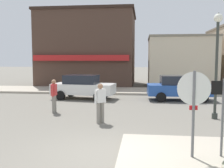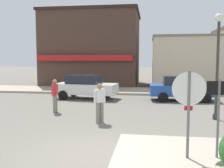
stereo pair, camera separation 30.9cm
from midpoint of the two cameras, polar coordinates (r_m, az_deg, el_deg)
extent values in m
plane|color=#6B665B|center=(7.38, -4.25, -15.05)|extent=(160.00, 160.00, 0.00)
cube|color=#A89E8C|center=(20.87, 2.99, -1.49)|extent=(80.00, 4.00, 0.15)
cylinder|color=slate|center=(6.74, 16.01, -7.03)|extent=(0.07, 0.07, 2.30)
cylinder|color=red|center=(6.65, 16.15, -0.92)|extent=(0.76, 0.06, 0.76)
cylinder|color=white|center=(6.63, 16.17, -0.93)|extent=(0.82, 0.06, 0.82)
cube|color=red|center=(6.71, 16.05, -5.00)|extent=(0.20, 0.02, 0.11)
cylinder|color=slate|center=(7.05, 21.74, -7.49)|extent=(0.06, 0.06, 2.10)
cube|color=black|center=(6.93, 21.95, -0.76)|extent=(0.60, 0.05, 0.34)
cube|color=white|center=(6.94, 21.94, -0.75)|extent=(0.54, 0.04, 0.29)
cube|color=black|center=(6.94, 21.92, -0.75)|extent=(0.34, 0.03, 0.08)
cylinder|color=#333833|center=(11.99, 21.07, 2.76)|extent=(0.12, 0.12, 4.20)
cylinder|color=#333833|center=(12.23, 20.75, -6.54)|extent=(0.24, 0.24, 0.24)
sphere|color=white|center=(12.11, 21.43, 13.26)|extent=(0.36, 0.36, 0.36)
cone|color=#333833|center=(12.13, 21.46, 13.93)|extent=(0.32, 0.32, 0.18)
cube|color=white|center=(17.16, -6.72, -1.01)|extent=(4.17, 2.15, 0.66)
cube|color=#1E232D|center=(17.16, -7.22, 1.02)|extent=(2.23, 1.63, 0.56)
cylinder|color=black|center=(17.63, -1.97, -2.02)|extent=(0.62, 0.25, 0.60)
cylinder|color=black|center=(16.02, -3.58, -2.78)|extent=(0.62, 0.25, 0.60)
cylinder|color=black|center=(18.44, -9.43, -1.76)|extent=(0.62, 0.25, 0.60)
cylinder|color=black|center=(16.90, -11.66, -2.45)|extent=(0.62, 0.25, 0.60)
cube|color=#234C9E|center=(16.95, 14.01, -1.22)|extent=(4.07, 1.86, 0.66)
cube|color=#1E232D|center=(16.87, 13.56, 0.84)|extent=(2.13, 1.48, 0.56)
cylinder|color=black|center=(18.07, 17.42, -2.09)|extent=(0.61, 0.20, 0.60)
cylinder|color=black|center=(16.43, 18.75, -2.85)|extent=(0.61, 0.20, 0.60)
cylinder|color=black|center=(17.67, 9.56, -2.07)|extent=(0.61, 0.20, 0.60)
cylinder|color=black|center=(16.00, 10.11, -2.86)|extent=(0.61, 0.20, 0.60)
cylinder|color=gray|center=(12.94, -13.26, -4.31)|extent=(0.16, 0.16, 0.85)
cylinder|color=gray|center=(13.11, -13.03, -4.18)|extent=(0.16, 0.16, 0.85)
cube|color=#D13838|center=(12.93, -13.21, -1.21)|extent=(0.24, 0.37, 0.54)
sphere|color=#9E7051|center=(12.89, -13.24, 0.47)|extent=(0.22, 0.22, 0.22)
cylinder|color=#D13838|center=(12.72, -13.51, -1.55)|extent=(0.09, 0.09, 0.52)
cylinder|color=#D13838|center=(13.15, -12.91, -1.31)|extent=(0.09, 0.09, 0.52)
cylinder|color=gray|center=(10.69, -2.98, -6.22)|extent=(0.16, 0.16, 0.85)
cylinder|color=gray|center=(10.59, -3.79, -6.33)|extent=(0.16, 0.16, 0.85)
cube|color=white|center=(10.52, -3.41, -2.57)|extent=(0.41, 0.41, 0.54)
sphere|color=#9E7051|center=(10.47, -3.42, -0.51)|extent=(0.22, 0.22, 0.22)
cylinder|color=white|center=(10.66, -2.38, -2.73)|extent=(0.13, 0.13, 0.52)
cylinder|color=white|center=(10.40, -4.46, -2.94)|extent=(0.13, 0.13, 0.52)
cube|color=#473328|center=(26.89, -5.31, 7.32)|extent=(8.97, 7.23, 6.98)
cube|color=#B21E1E|center=(23.20, -7.23, 5.66)|extent=(8.53, 0.40, 0.50)
cube|color=#2E211A|center=(27.25, -5.38, 14.93)|extent=(9.24, 7.44, 0.24)
cube|color=beige|center=(25.55, 14.32, 4.48)|extent=(5.91, 5.27, 4.48)
cube|color=gray|center=(25.63, 14.44, 9.71)|extent=(6.03, 5.38, 0.20)
camera|label=1|loc=(0.15, -90.78, -0.07)|focal=42.00mm
camera|label=2|loc=(0.15, 89.22, 0.07)|focal=42.00mm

